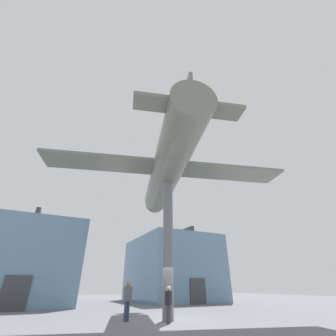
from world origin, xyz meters
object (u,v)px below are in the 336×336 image
Objects in this scene: visitor_person at (169,301)px; visitor_second at (128,297)px; support_pylon_central at (168,242)px; suspended_airplane at (167,170)px.

visitor_second is (-1.66, 1.47, 0.17)m from visitor_person.
support_pylon_central is 4.97m from suspended_airplane.
suspended_airplane reaches higher than support_pylon_central.
support_pylon_central is at bearing -42.75° from visitor_second.
support_pylon_central is 3.52m from visitor_second.
visitor_second is (-2.06, 0.50, -7.77)m from suspended_airplane.
visitor_person is at bearing -63.80° from visitor_second.
support_pylon_central is 4.21× the size of visitor_second.
suspended_airplane is 10.13× the size of visitor_person.
suspended_airplane reaches higher than visitor_person.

